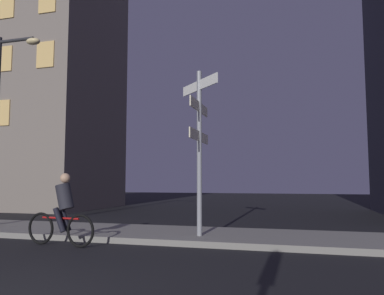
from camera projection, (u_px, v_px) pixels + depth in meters
name	position (u px, v px, depth m)	size (l,w,h in m)	color
sidewalk_kerb	(157.00, 234.00, 9.70)	(40.00, 2.57, 0.14)	gray
signpost	(199.00, 136.00, 9.10)	(1.17, 1.71, 3.98)	gray
street_lamp	(2.00, 111.00, 11.23)	(1.53, 0.28, 5.67)	#2D2D30
cyclist	(62.00, 212.00, 8.35)	(1.82, 0.37, 1.61)	black
building_left_block	(28.00, 87.00, 20.75)	(9.06, 6.10, 13.25)	slate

